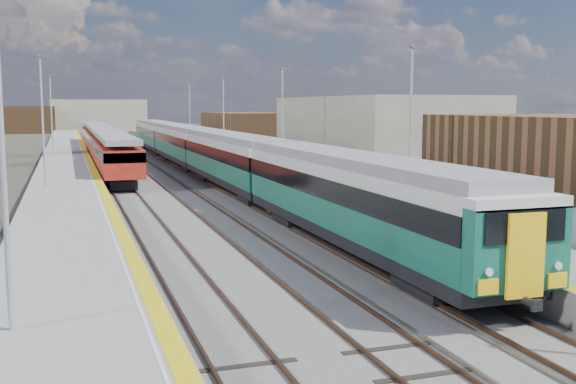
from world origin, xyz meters
TOP-DOWN VIEW (x-y plane):
  - ground at (0.00, 50.00)m, footprint 320.00×320.00m
  - ballast_bed at (-2.25, 52.50)m, footprint 10.50×155.00m
  - tracks at (-1.65, 54.18)m, footprint 8.96×160.00m
  - platform_right at (5.28, 52.49)m, footprint 4.70×155.00m
  - platform_left at (-9.05, 52.49)m, footprint 4.30×155.00m
  - buildings at (-18.12, 138.60)m, footprint 72.00×185.50m
  - green_train at (1.50, 46.86)m, footprint 2.88×80.19m
  - red_train at (-5.50, 63.87)m, footprint 2.67×54.15m
  - tree_d at (20.23, 58.54)m, footprint 4.81×4.81m

SIDE VIEW (x-z plane):
  - ground at x=0.00m, z-range 0.00..0.00m
  - ballast_bed at x=-2.25m, z-range 0.00..0.06m
  - tracks at x=-1.65m, z-range 0.02..0.19m
  - platform_left at x=-9.05m, z-range -3.74..4.78m
  - platform_right at x=5.28m, z-range -3.72..4.80m
  - red_train at x=-5.50m, z-range 0.31..3.67m
  - green_train at x=1.50m, z-range 0.65..3.82m
  - tree_d at x=20.23m, z-range 0.84..7.36m
  - buildings at x=-18.12m, z-range -9.30..30.70m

